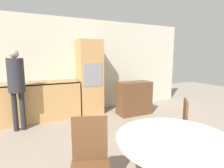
{
  "coord_description": "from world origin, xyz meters",
  "views": [
    {
      "loc": [
        -1.27,
        0.23,
        1.55
      ],
      "look_at": [
        0.01,
        2.96,
        1.08
      ],
      "focal_mm": 28.0,
      "sensor_mm": 36.0,
      "label": 1
    }
  ],
  "objects_px": {
    "dining_table": "(173,158)",
    "cup": "(202,133)",
    "chair_far_left": "(90,158)",
    "oven_unit": "(90,77)",
    "sideboard": "(134,98)",
    "chair_far_right": "(178,127)",
    "person_standing": "(16,81)",
    "bowl_near": "(177,153)"
  },
  "relations": [
    {
      "from": "dining_table",
      "to": "chair_far_left",
      "type": "relative_size",
      "value": 1.29
    },
    {
      "from": "chair_far_left",
      "to": "person_standing",
      "type": "xyz_separation_m",
      "value": [
        -0.77,
        2.44,
        0.55
      ]
    },
    {
      "from": "oven_unit",
      "to": "chair_far_right",
      "type": "xyz_separation_m",
      "value": [
        0.48,
        -2.73,
        -0.48
      ]
    },
    {
      "from": "sideboard",
      "to": "chair_far_right",
      "type": "distance_m",
      "value": 2.2
    },
    {
      "from": "sideboard",
      "to": "bowl_near",
      "type": "relative_size",
      "value": 5.88
    },
    {
      "from": "dining_table",
      "to": "bowl_near",
      "type": "distance_m",
      "value": 0.4
    },
    {
      "from": "chair_far_right",
      "to": "person_standing",
      "type": "xyz_separation_m",
      "value": [
        -2.21,
        2.22,
        0.55
      ]
    },
    {
      "from": "sideboard",
      "to": "dining_table",
      "type": "distance_m",
      "value": 2.96
    },
    {
      "from": "cup",
      "to": "bowl_near",
      "type": "bearing_deg",
      "value": -164.74
    },
    {
      "from": "sideboard",
      "to": "person_standing",
      "type": "distance_m",
      "value": 2.86
    },
    {
      "from": "dining_table",
      "to": "bowl_near",
      "type": "bearing_deg",
      "value": -130.77
    },
    {
      "from": "sideboard",
      "to": "dining_table",
      "type": "xyz_separation_m",
      "value": [
        -1.22,
        -2.69,
        0.07
      ]
    },
    {
      "from": "oven_unit",
      "to": "sideboard",
      "type": "distance_m",
      "value": 1.34
    },
    {
      "from": "oven_unit",
      "to": "chair_far_right",
      "type": "height_order",
      "value": "oven_unit"
    },
    {
      "from": "cup",
      "to": "oven_unit",
      "type": "bearing_deg",
      "value": 91.43
    },
    {
      "from": "dining_table",
      "to": "chair_far_right",
      "type": "relative_size",
      "value": 1.29
    },
    {
      "from": "sideboard",
      "to": "chair_far_right",
      "type": "relative_size",
      "value": 0.97
    },
    {
      "from": "chair_far_left",
      "to": "chair_far_right",
      "type": "relative_size",
      "value": 1.0
    },
    {
      "from": "chair_far_right",
      "to": "person_standing",
      "type": "relative_size",
      "value": 0.55
    },
    {
      "from": "chair_far_right",
      "to": "person_standing",
      "type": "distance_m",
      "value": 3.19
    },
    {
      "from": "chair_far_right",
      "to": "oven_unit",
      "type": "bearing_deg",
      "value": -127.78
    },
    {
      "from": "bowl_near",
      "to": "sideboard",
      "type": "bearing_deg",
      "value": 64.01
    },
    {
      "from": "oven_unit",
      "to": "chair_far_right",
      "type": "bearing_deg",
      "value": -80.04
    },
    {
      "from": "dining_table",
      "to": "person_standing",
      "type": "relative_size",
      "value": 0.71
    },
    {
      "from": "oven_unit",
      "to": "chair_far_right",
      "type": "distance_m",
      "value": 2.82
    },
    {
      "from": "oven_unit",
      "to": "cup",
      "type": "relative_size",
      "value": 20.2
    },
    {
      "from": "oven_unit",
      "to": "person_standing",
      "type": "distance_m",
      "value": 1.81
    },
    {
      "from": "dining_table",
      "to": "chair_far_right",
      "type": "xyz_separation_m",
      "value": [
        0.65,
        0.57,
        0.01
      ]
    },
    {
      "from": "sideboard",
      "to": "chair_far_left",
      "type": "height_order",
      "value": "chair_far_left"
    },
    {
      "from": "chair_far_right",
      "to": "chair_far_left",
      "type": "bearing_deg",
      "value": -39.14
    },
    {
      "from": "sideboard",
      "to": "dining_table",
      "type": "height_order",
      "value": "sideboard"
    },
    {
      "from": "oven_unit",
      "to": "chair_far_left",
      "type": "distance_m",
      "value": 3.14
    },
    {
      "from": "person_standing",
      "to": "cup",
      "type": "bearing_deg",
      "value": -58.04
    },
    {
      "from": "dining_table",
      "to": "cup",
      "type": "xyz_separation_m",
      "value": [
        0.26,
        -0.12,
        0.27
      ]
    },
    {
      "from": "sideboard",
      "to": "chair_far_left",
      "type": "distance_m",
      "value": 3.08
    },
    {
      "from": "chair_far_right",
      "to": "bowl_near",
      "type": "relative_size",
      "value": 6.06
    },
    {
      "from": "oven_unit",
      "to": "sideboard",
      "type": "xyz_separation_m",
      "value": [
        1.05,
        -0.61,
        -0.55
      ]
    },
    {
      "from": "oven_unit",
      "to": "bowl_near",
      "type": "height_order",
      "value": "oven_unit"
    },
    {
      "from": "chair_far_left",
      "to": "cup",
      "type": "relative_size",
      "value": 9.42
    },
    {
      "from": "chair_far_right",
      "to": "bowl_near",
      "type": "height_order",
      "value": "chair_far_right"
    },
    {
      "from": "oven_unit",
      "to": "person_standing",
      "type": "height_order",
      "value": "oven_unit"
    },
    {
      "from": "chair_far_left",
      "to": "person_standing",
      "type": "height_order",
      "value": "person_standing"
    }
  ]
}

